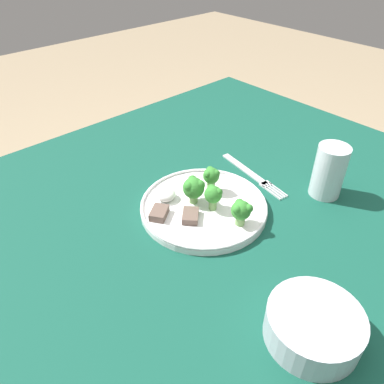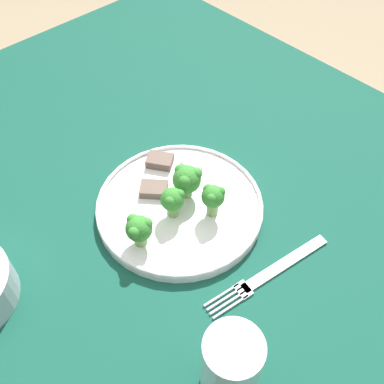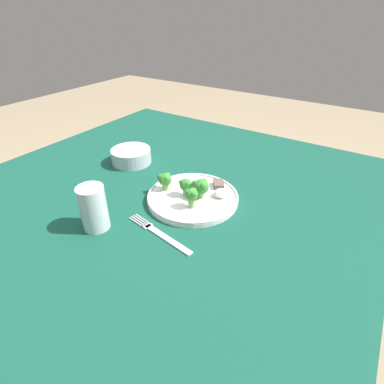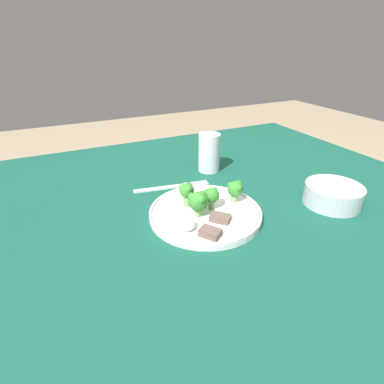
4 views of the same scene
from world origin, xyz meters
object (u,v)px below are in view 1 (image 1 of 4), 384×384
(dinner_plate, at_px, (204,207))
(drinking_glass, at_px, (328,174))
(fork, at_px, (252,174))
(cream_bowl, at_px, (313,326))

(dinner_plate, xyz_separation_m, drinking_glass, (-0.23, 0.13, 0.04))
(dinner_plate, relative_size, drinking_glass, 2.24)
(dinner_plate, height_order, drinking_glass, drinking_glass)
(fork, distance_m, cream_bowl, 0.40)
(fork, xyz_separation_m, cream_bowl, (0.25, 0.32, 0.02))
(cream_bowl, bearing_deg, drinking_glass, -151.01)
(dinner_plate, distance_m, fork, 0.17)
(dinner_plate, xyz_separation_m, fork, (-0.17, -0.02, -0.01))
(drinking_glass, bearing_deg, cream_bowl, 28.99)
(dinner_plate, relative_size, fork, 1.24)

